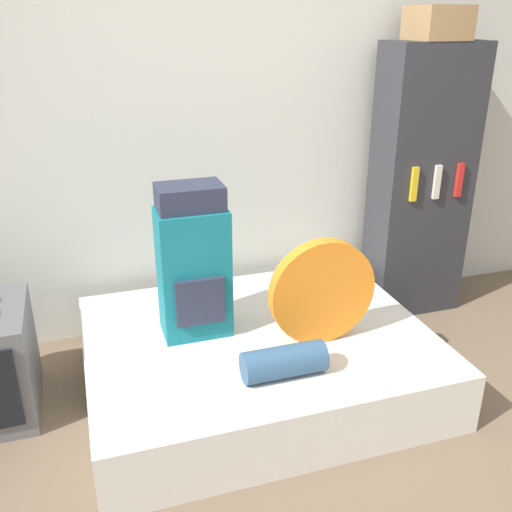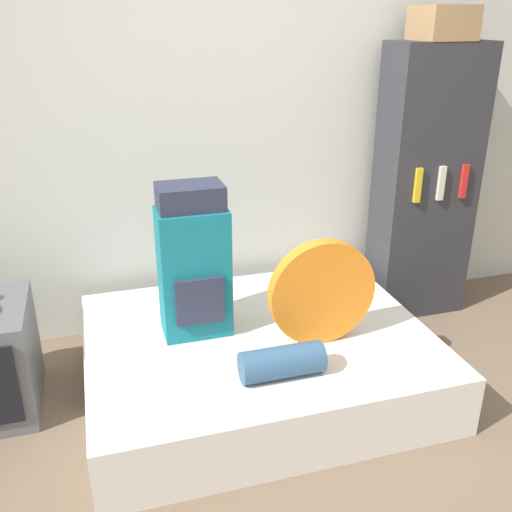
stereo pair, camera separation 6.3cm
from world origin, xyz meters
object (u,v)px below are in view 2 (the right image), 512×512
Objects in this scene: sleeping_roll at (282,362)px; bookshelf at (425,185)px; backpack at (194,263)px; cardboard_box at (443,23)px; tent_bag at (322,292)px.

bookshelf is at bearing 36.98° from sleeping_roll.
backpack is 2.63× the size of cardboard_box.
tent_bag is 0.44m from sleeping_roll.
tent_bag reaches higher than sleeping_roll.
backpack is at bearing -164.64° from cardboard_box.
tent_bag is 1.28m from bookshelf.
tent_bag is 1.76m from cardboard_box.
tent_bag is at bearing -143.90° from cardboard_box.
bookshelf is (1.02, 0.74, 0.28)m from tent_bag.
cardboard_box is (-0.02, -0.01, 0.98)m from bookshelf.
backpack is 2.03× the size of sleeping_roll.
tent_bag is at bearing 40.23° from sleeping_roll.
cardboard_box reaches higher than tent_bag.
backpack is at bearing -164.49° from bookshelf.
sleeping_roll is 1.29× the size of cardboard_box.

